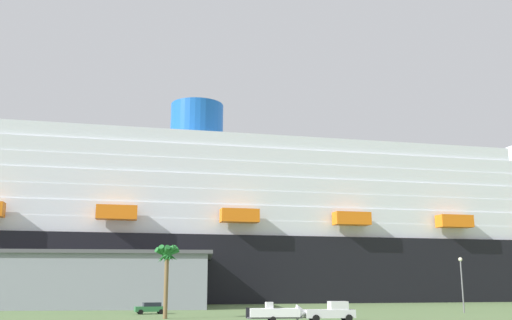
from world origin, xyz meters
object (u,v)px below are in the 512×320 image
at_px(cruise_ship, 330,238).
at_px(street_lamp, 462,276).
at_px(pickup_truck, 332,312).
at_px(small_boat_on_trailer, 280,313).
at_px(palm_tree, 167,259).
at_px(parked_car_green_wagon, 151,308).

height_order(cruise_ship, street_lamp, cruise_ship).
bearing_deg(pickup_truck, street_lamp, 32.37).
bearing_deg(small_boat_on_trailer, pickup_truck, -1.35).
height_order(pickup_truck, street_lamp, street_lamp).
bearing_deg(small_boat_on_trailer, cruise_ship, 69.90).
bearing_deg(small_boat_on_trailer, palm_tree, 148.76).
relative_size(palm_tree, parked_car_green_wagon, 1.95).
relative_size(small_boat_on_trailer, parked_car_green_wagon, 1.71).
relative_size(street_lamp, parked_car_green_wagon, 1.74).
bearing_deg(street_lamp, palm_tree, -170.04).
relative_size(small_boat_on_trailer, street_lamp, 0.98).
xyz_separation_m(cruise_ship, street_lamp, (2.86, -59.26, -9.98)).
height_order(cruise_ship, pickup_truck, cruise_ship).
height_order(pickup_truck, palm_tree, palm_tree).
relative_size(cruise_ship, pickup_truck, 45.67).
xyz_separation_m(palm_tree, street_lamp, (42.80, 7.51, -1.97)).
distance_m(palm_tree, parked_car_green_wagon, 13.15).
xyz_separation_m(pickup_truck, street_lamp, (24.21, 15.35, 4.13)).
relative_size(palm_tree, street_lamp, 1.12).
height_order(palm_tree, street_lamp, palm_tree).
height_order(palm_tree, parked_car_green_wagon, palm_tree).
height_order(cruise_ship, small_boat_on_trailer, cruise_ship).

